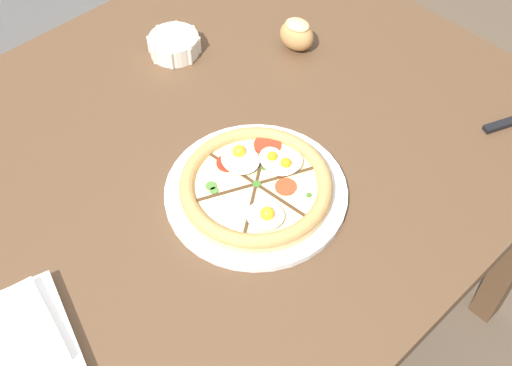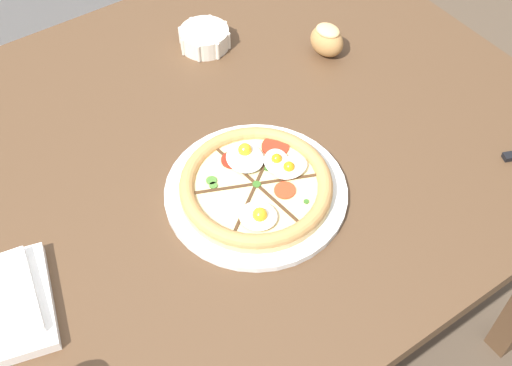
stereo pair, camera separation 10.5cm
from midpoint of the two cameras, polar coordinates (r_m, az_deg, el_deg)
ground_plane at (r=1.76m, az=-1.16°, el=-13.48°), size 12.00×12.00×0.00m
dining_table at (r=1.21m, az=-1.63°, el=-0.04°), size 1.28×0.97×0.74m
pizza at (r=1.06m, az=2.87°, el=-0.51°), size 0.31×0.31×0.05m
ramekin_bowl at (r=1.33m, az=-2.32°, el=12.68°), size 0.11×0.11×0.04m
bread_piece_near at (r=1.32m, az=8.64°, el=12.37°), size 0.07×0.08×0.07m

